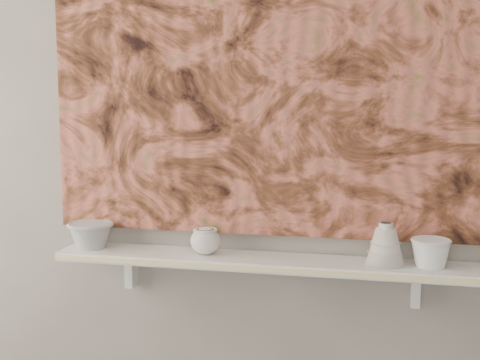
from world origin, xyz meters
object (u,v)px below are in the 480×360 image
(bell_vessel, at_px, (385,244))
(cup_cream, at_px, (205,241))
(painting, at_px, (269,70))
(shelf, at_px, (263,262))
(bowl_grey, at_px, (91,235))
(bowl_white, at_px, (431,253))

(bell_vessel, bearing_deg, cup_cream, 180.00)
(painting, xyz_separation_m, bell_vessel, (0.39, -0.08, -0.54))
(shelf, relative_size, painting, 0.93)
(bowl_grey, distance_m, bowl_white, 1.14)
(painting, height_order, bell_vessel, painting)
(shelf, distance_m, bell_vessel, 0.40)
(cup_cream, bearing_deg, bell_vessel, 0.00)
(shelf, bearing_deg, bell_vessel, 0.00)
(cup_cream, xyz_separation_m, bell_vessel, (0.59, 0.00, 0.02))
(bowl_white, bearing_deg, cup_cream, 180.00)
(shelf, height_order, bowl_grey, bowl_grey)
(bell_vessel, relative_size, bowl_white, 1.08)
(bowl_grey, xyz_separation_m, bowl_white, (1.14, 0.00, -0.00))
(shelf, xyz_separation_m, bowl_grey, (-0.61, 0.00, 0.06))
(bowl_grey, height_order, bell_vessel, bell_vessel)
(shelf, height_order, cup_cream, cup_cream)
(painting, relative_size, cup_cream, 15.09)
(bowl_grey, relative_size, bell_vessel, 1.20)
(cup_cream, distance_m, bell_vessel, 0.59)
(shelf, distance_m, cup_cream, 0.21)
(shelf, distance_m, bowl_grey, 0.61)
(painting, height_order, bowl_white, painting)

